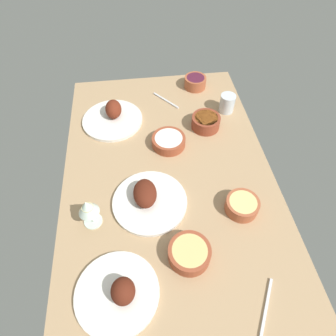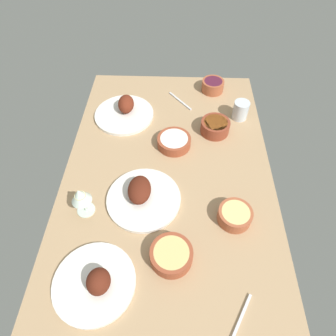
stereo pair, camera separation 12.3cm
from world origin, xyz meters
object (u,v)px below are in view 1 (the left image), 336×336
(bowl_potatoes, at_px, (242,205))
(fork_loose, at_px, (166,100))
(bowl_onions, at_px, (195,82))
(spoon_loose, at_px, (266,307))
(bowl_soup, at_px, (206,122))
(wine_glass, at_px, (88,208))
(bowl_pasta, at_px, (189,253))
(water_tumbler, at_px, (227,103))
(bowl_cream, at_px, (169,141))
(plate_center_main, at_px, (113,116))
(plate_near_viewer, at_px, (148,199))
(plate_far_side, at_px, (119,292))

(bowl_potatoes, xyz_separation_m, fork_loose, (0.70, 0.21, -0.03))
(bowl_onions, bearing_deg, spoon_loose, -179.31)
(bowl_soup, height_order, wine_glass, wine_glass)
(bowl_soup, relative_size, spoon_loose, 0.74)
(bowl_pasta, relative_size, water_tumbler, 1.59)
(bowl_potatoes, xyz_separation_m, spoon_loose, (-0.36, 0.02, -0.03))
(wine_glass, height_order, water_tumbler, wine_glass)
(bowl_cream, bearing_deg, plate_center_main, 51.26)
(wine_glass, bearing_deg, plate_near_viewer, -74.23)
(plate_far_side, relative_size, bowl_cream, 1.78)
(bowl_soup, bearing_deg, plate_far_side, 149.32)
(plate_far_side, height_order, bowl_onions, plate_far_side)
(bowl_soup, xyz_separation_m, spoon_loose, (-0.83, -0.02, -0.03))
(plate_near_viewer, xyz_separation_m, bowl_potatoes, (-0.08, -0.36, 0.01))
(plate_far_side, relative_size, bowl_pasta, 1.85)
(fork_loose, distance_m, spoon_loose, 1.07)
(plate_center_main, bearing_deg, bowl_onions, -64.53)
(plate_near_viewer, relative_size, bowl_cream, 1.92)
(spoon_loose, bearing_deg, plate_near_viewer, -112.72)
(water_tumbler, xyz_separation_m, fork_loose, (0.11, 0.30, -0.04))
(wine_glass, distance_m, fork_loose, 0.78)
(plate_near_viewer, bearing_deg, plate_far_side, 160.27)
(plate_far_side, relative_size, water_tumbler, 2.94)
(bowl_cream, height_order, fork_loose, bowl_cream)
(plate_far_side, height_order, bowl_potatoes, plate_far_side)
(spoon_loose, bearing_deg, bowl_onions, -149.81)
(plate_far_side, distance_m, water_tumbler, 1.02)
(bowl_pasta, xyz_separation_m, wine_glass, (0.18, 0.34, 0.07))
(bowl_pasta, distance_m, bowl_cream, 0.54)
(water_tumbler, relative_size, spoon_loose, 0.50)
(bowl_pasta, relative_size, spoon_loose, 0.80)
(plate_center_main, height_order, bowl_pasta, plate_center_main)
(water_tumbler, bearing_deg, bowl_potatoes, 171.35)
(bowl_cream, bearing_deg, bowl_onions, -25.68)
(plate_far_side, height_order, bowl_cream, plate_far_side)
(plate_center_main, xyz_separation_m, bowl_pasta, (-0.75, -0.26, 0.01))
(bowl_potatoes, bearing_deg, plate_center_main, 40.23)
(plate_far_side, xyz_separation_m, bowl_potatoes, (0.26, -0.48, 0.01))
(bowl_potatoes, xyz_separation_m, wine_glass, (0.02, 0.58, 0.07))
(plate_near_viewer, xyz_separation_m, plate_far_side, (-0.34, 0.12, -0.00))
(water_tumbler, height_order, spoon_loose, water_tumbler)
(plate_far_side, relative_size, spoon_loose, 1.48)
(plate_near_viewer, height_order, spoon_loose, plate_near_viewer)
(bowl_pasta, height_order, bowl_cream, bowl_pasta)
(bowl_pasta, xyz_separation_m, bowl_potatoes, (0.16, -0.24, -0.00))
(water_tumbler, bearing_deg, bowl_cream, 122.05)
(bowl_pasta, bearing_deg, bowl_soup, -16.71)
(plate_far_side, bearing_deg, plate_near_viewer, -19.73)
(bowl_onions, distance_m, spoon_loose, 1.16)
(bowl_soup, relative_size, wine_glass, 0.99)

